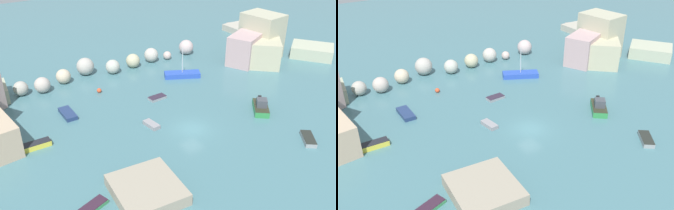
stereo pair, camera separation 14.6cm
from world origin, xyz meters
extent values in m
plane|color=#45737C|center=(0.00, 0.00, 0.00)|extent=(160.00, 160.00, 0.00)
cube|color=#AEA897|center=(32.41, 24.24, 0.66)|extent=(5.49, 8.52, 1.32)
cube|color=tan|center=(34.38, 24.34, 0.65)|extent=(9.24, 8.97, 1.30)
cube|color=#ADB398|center=(32.64, 7.68, 1.02)|extent=(8.51, 8.88, 2.03)
cube|color=#B7B291|center=(22.95, 10.83, 2.17)|extent=(9.65, 9.78, 4.34)
cube|color=#B2AF92|center=(25.15, 13.13, 3.80)|extent=(5.71, 7.08, 7.61)
cube|color=#BB9B9B|center=(20.24, 12.10, 2.52)|extent=(7.26, 6.29, 5.05)
sphere|color=#ABA89D|center=(-14.67, 21.00, 1.05)|extent=(2.09, 2.09, 2.09)
sphere|color=#B9ACA3|center=(-11.81, 20.21, 1.15)|extent=(2.29, 2.29, 2.29)
sphere|color=#C6B599|center=(-8.18, 21.55, 1.11)|extent=(2.22, 2.22, 2.22)
sphere|color=#ADA89F|center=(-4.09, 22.73, 1.38)|extent=(2.76, 2.76, 2.76)
sphere|color=#B2B3A6|center=(-0.27, 20.73, 1.13)|extent=(2.27, 2.27, 2.27)
sphere|color=#BAB48F|center=(3.67, 21.13, 1.15)|extent=(2.31, 2.31, 2.31)
sphere|color=#B9B2A8|center=(7.52, 21.58, 1.21)|extent=(2.41, 2.41, 2.41)
sphere|color=#C2AAA1|center=(10.41, 20.93, 0.71)|extent=(1.43, 1.43, 1.43)
sphere|color=#BEA9A7|center=(14.72, 21.19, 1.30)|extent=(2.60, 2.60, 2.60)
cube|color=gray|center=(-10.60, -6.90, 0.62)|extent=(6.73, 7.09, 1.24)
sphere|color=#E04C28|center=(-5.12, 15.54, 0.33)|extent=(0.66, 0.66, 0.66)
cube|color=gray|center=(0.78, 9.10, 0.18)|extent=(2.52, 1.38, 0.36)
cube|color=#2E2334|center=(0.78, 9.10, 0.39)|extent=(2.47, 1.35, 0.06)
cube|color=#2E8743|center=(10.32, -1.41, 0.38)|extent=(4.02, 4.30, 0.77)
cube|color=#2D2F1F|center=(10.32, -1.41, 0.80)|extent=(3.94, 4.21, 0.06)
cube|color=#3F444C|center=(10.16, -1.60, 1.31)|extent=(1.84, 1.84, 1.08)
cube|color=black|center=(11.53, 0.04, 1.02)|extent=(0.57, 0.56, 0.50)
cube|color=#3B8A54|center=(-15.63, -5.75, 0.18)|extent=(3.12, 2.03, 0.36)
cube|color=#321D2E|center=(-15.63, -5.75, 0.39)|extent=(3.06, 1.99, 0.06)
cube|color=blue|center=(8.16, 13.33, 0.38)|extent=(5.80, 4.25, 0.77)
cylinder|color=silver|center=(8.16, 13.33, 2.82)|extent=(0.10, 0.10, 4.10)
cube|color=gray|center=(9.62, -9.56, 0.25)|extent=(2.87, 3.16, 0.49)
cube|color=#232722|center=(9.62, -9.56, 0.52)|extent=(2.82, 3.10, 0.06)
cube|color=navy|center=(-11.33, 11.70, 0.26)|extent=(1.48, 3.56, 0.52)
cube|color=yellow|center=(-16.88, 6.70, 0.31)|extent=(3.17, 1.23, 0.62)
cube|color=black|center=(-16.88, 6.70, 0.65)|extent=(3.11, 1.20, 0.06)
cube|color=gray|center=(-3.76, 3.31, 0.25)|extent=(1.27, 2.41, 0.50)
camera|label=1|loc=(-24.20, -30.64, 24.44)|focal=40.22mm
camera|label=2|loc=(-24.08, -30.72, 24.44)|focal=40.22mm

